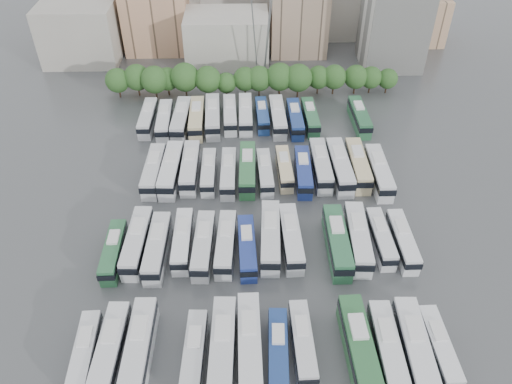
{
  "coord_description": "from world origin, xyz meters",
  "views": [
    {
      "loc": [
        -1.65,
        -58.21,
        54.88
      ],
      "look_at": [
        -0.2,
        4.39,
        3.0
      ],
      "focal_mm": 35.0,
      "sensor_mm": 36.0,
      "label": 1
    }
  ],
  "objects_px": {
    "bus_r3_s10": "(310,117)",
    "bus_r1_s1": "(137,242)",
    "bus_r2_s4": "(209,172)",
    "bus_r2_s11": "(340,166)",
    "bus_r1_s12": "(381,238)",
    "bus_r3_s4": "(213,116)",
    "bus_r1_s10": "(337,241)",
    "bus_r1_s11": "(358,238)",
    "bus_r2_s3": "(190,167)",
    "bus_r0_s8": "(303,343)",
    "bus_r1_s7": "(270,236)",
    "bus_r0_s6": "(250,343)",
    "bus_r1_s6": "(247,247)",
    "bus_r2_s10": "(321,165)",
    "bus_r3_s1": "(165,120)",
    "bus_r2_s1": "(154,171)",
    "bus_r1_s5": "(226,244)",
    "bus_r0_s7": "(278,351)",
    "bus_r1_s0": "(114,251)",
    "bus_r0_s2": "(139,348)",
    "bus_r3_s9": "(295,119)",
    "bus_r0_s0": "(85,354)",
    "bus_r0_s1": "(110,351)",
    "bus_r0_s11": "(387,349)",
    "bus_r3_s5": "(230,114)",
    "bus_r0_s12": "(415,350)",
    "bus_r1_s3": "(183,240)",
    "bus_r1_s4": "(203,245)",
    "bus_r3_s0": "(148,118)",
    "bus_r1_s13": "(403,241)",
    "bus_r3_s6": "(246,114)",
    "bus_r0_s10": "(359,348)",
    "bus_r1_s2": "(157,247)",
    "bus_r2_s7": "(265,172)",
    "bus_r2_s6": "(247,169)",
    "bus_r2_s13": "(379,172)",
    "apartment_tower": "(396,11)",
    "bus_r0_s5": "(223,349)",
    "bus_r2_s12": "(358,165)",
    "bus_r1_s8": "(291,238)",
    "bus_r2_s8": "(284,168)",
    "bus_r2_s2": "(171,169)",
    "bus_r2_s9": "(303,171)"
  },
  "relations": [
    {
      "from": "bus_r2_s7",
      "to": "bus_r2_s3",
      "type": "bearing_deg",
      "value": 171.94
    },
    {
      "from": "bus_r2_s3",
      "to": "bus_r3_s10",
      "type": "xyz_separation_m",
      "value": [
        23.18,
        16.95,
        -0.18
      ]
    },
    {
      "from": "bus_r1_s1",
      "to": "bus_r0_s8",
      "type": "bearing_deg",
      "value": -35.51
    },
    {
      "from": "bus_r2_s11",
      "to": "bus_r0_s0",
      "type": "bearing_deg",
      "value": -136.95
    },
    {
      "from": "bus_r1_s3",
      "to": "bus_r3_s1",
      "type": "xyz_separation_m",
      "value": [
        -6.71,
        34.11,
        0.08
      ]
    },
    {
      "from": "bus_r0_s11",
      "to": "bus_r3_s5",
      "type": "xyz_separation_m",
      "value": [
        -19.93,
        55.42,
        -0.09
      ]
    },
    {
      "from": "bus_r0_s0",
      "to": "bus_r1_s1",
      "type": "bearing_deg",
      "value": 77.38
    },
    {
      "from": "bus_r2_s12",
      "to": "bus_r3_s0",
      "type": "height_order",
      "value": "bus_r2_s12"
    },
    {
      "from": "bus_r1_s1",
      "to": "bus_r3_s1",
      "type": "xyz_separation_m",
      "value": [
        -0.01,
        34.44,
        -0.09
      ]
    },
    {
      "from": "bus_r1_s4",
      "to": "bus_r2_s6",
      "type": "bearing_deg",
      "value": 72.21
    },
    {
      "from": "bus_r3_s5",
      "to": "apartment_tower",
      "type": "bearing_deg",
      "value": 32.64
    },
    {
      "from": "bus_r1_s7",
      "to": "bus_r1_s12",
      "type": "bearing_deg",
      "value": 1.33
    },
    {
      "from": "bus_r1_s11",
      "to": "bus_r2_s9",
      "type": "relative_size",
      "value": 1.1
    },
    {
      "from": "bus_r0_s7",
      "to": "bus_r2_s8",
      "type": "distance_m",
      "value": 36.85
    },
    {
      "from": "bus_r1_s12",
      "to": "bus_r3_s4",
      "type": "xyz_separation_m",
      "value": [
        -26.79,
        35.31,
        0.35
      ]
    },
    {
      "from": "bus_r0_s1",
      "to": "bus_r1_s5",
      "type": "xyz_separation_m",
      "value": [
        13.44,
        17.81,
        -0.11
      ]
    },
    {
      "from": "bus_r1_s10",
      "to": "bus_r1_s11",
      "type": "relative_size",
      "value": 1.0
    },
    {
      "from": "bus_r1_s4",
      "to": "bus_r3_s0",
      "type": "height_order",
      "value": "bus_r1_s4"
    },
    {
      "from": "bus_r1_s11",
      "to": "bus_r2_s1",
      "type": "distance_m",
      "value": 37.24
    },
    {
      "from": "bus_r0_s6",
      "to": "bus_r1_s7",
      "type": "bearing_deg",
      "value": 78.78
    },
    {
      "from": "bus_r0_s7",
      "to": "bus_r1_s8",
      "type": "bearing_deg",
      "value": 83.44
    },
    {
      "from": "bus_r1_s3",
      "to": "bus_r1_s0",
      "type": "bearing_deg",
      "value": -169.34
    },
    {
      "from": "bus_r0_s7",
      "to": "bus_r2_s10",
      "type": "distance_m",
      "value": 38.3
    },
    {
      "from": "bus_r3_s10",
      "to": "bus_r1_s1",
      "type": "bearing_deg",
      "value": -131.96
    },
    {
      "from": "bus_r0_s0",
      "to": "bus_r1_s3",
      "type": "xyz_separation_m",
      "value": [
        9.99,
        18.83,
        0.1
      ]
    },
    {
      "from": "bus_r0_s12",
      "to": "bus_r3_s10",
      "type": "xyz_separation_m",
      "value": [
        -6.78,
        54.35,
        -0.29
      ]
    },
    {
      "from": "bus_r0_s7",
      "to": "bus_r1_s0",
      "type": "bearing_deg",
      "value": 146.1
    },
    {
      "from": "bus_r3_s10",
      "to": "bus_r0_s7",
      "type": "bearing_deg",
      "value": -102.13
    },
    {
      "from": "bus_r1_s13",
      "to": "bus_r1_s5",
      "type": "bearing_deg",
      "value": 179.23
    },
    {
      "from": "bus_r0_s5",
      "to": "bus_r0_s11",
      "type": "xyz_separation_m",
      "value": [
        19.87,
        -0.48,
        -0.13
      ]
    },
    {
      "from": "bus_r2_s8",
      "to": "bus_r3_s9",
      "type": "bearing_deg",
      "value": 76.73
    },
    {
      "from": "bus_r2_s4",
      "to": "bus_r2_s11",
      "type": "xyz_separation_m",
      "value": [
        23.19,
        0.57,
        0.4
      ]
    },
    {
      "from": "bus_r2_s4",
      "to": "bus_r3_s10",
      "type": "xyz_separation_m",
      "value": [
        19.86,
        17.96,
        0.09
      ]
    },
    {
      "from": "bus_r1_s0",
      "to": "bus_r2_s3",
      "type": "bearing_deg",
      "value": 63.3
    },
    {
      "from": "bus_r1_s13",
      "to": "bus_r2_s2",
      "type": "bearing_deg",
      "value": 152.69
    },
    {
      "from": "bus_r0_s8",
      "to": "bus_r2_s6",
      "type": "distance_m",
      "value": 35.7
    },
    {
      "from": "bus_r1_s6",
      "to": "bus_r2_s10",
      "type": "distance_m",
      "value": 23.75
    },
    {
      "from": "bus_r1_s2",
      "to": "bus_r2_s11",
      "type": "distance_m",
      "value": 35.34
    },
    {
      "from": "bus_r1_s6",
      "to": "bus_r2_s7",
      "type": "relative_size",
      "value": 1.03
    },
    {
      "from": "bus_r0_s8",
      "to": "bus_r1_s7",
      "type": "height_order",
      "value": "bus_r1_s7"
    },
    {
      "from": "bus_r0_s2",
      "to": "bus_r3_s9",
      "type": "bearing_deg",
      "value": 66.66
    },
    {
      "from": "bus_r0_s2",
      "to": "bus_r2_s6",
      "type": "xyz_separation_m",
      "value": [
        13.43,
        35.58,
        0.0
      ]
    },
    {
      "from": "bus_r0_s8",
      "to": "bus_r2_s13",
      "type": "distance_m",
      "value": 37.6
    },
    {
      "from": "bus_r2_s1",
      "to": "bus_r1_s5",
      "type": "bearing_deg",
      "value": -52.64
    },
    {
      "from": "bus_r0_s2",
      "to": "bus_r0_s12",
      "type": "bearing_deg",
      "value": -1.26
    },
    {
      "from": "bus_r2_s4",
      "to": "bus_r3_s10",
      "type": "distance_m",
      "value": 26.78
    },
    {
      "from": "bus_r1_s12",
      "to": "bus_r2_s3",
      "type": "relative_size",
      "value": 0.87
    },
    {
      "from": "bus_r0_s10",
      "to": "bus_r0_s8",
      "type": "bearing_deg",
      "value": 168.6
    },
    {
      "from": "bus_r0_s5",
      "to": "bus_r1_s7",
      "type": "height_order",
      "value": "bus_r0_s5"
    },
    {
      "from": "bus_r1_s13",
      "to": "bus_r3_s6",
      "type": "height_order",
      "value": "bus_r3_s6"
    }
  ]
}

